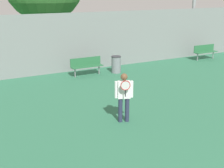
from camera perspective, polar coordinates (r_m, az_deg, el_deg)
tennis_player at (r=9.96m, az=2.20°, el=-1.95°), size 0.57×0.50×1.63m
bench_courtside_near at (r=15.69m, az=-4.70°, el=3.61°), size 1.64×0.40×0.90m
bench_courtside_far at (r=20.16m, az=16.63°, el=5.91°), size 1.61×0.40×0.90m
trash_bin at (r=16.19m, az=0.76°, el=3.61°), size 0.51×0.51×0.87m
back_fence at (r=16.27m, az=-9.21°, el=7.34°), size 30.26×0.06×3.04m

